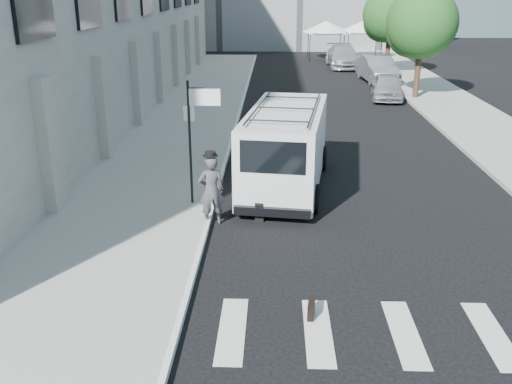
# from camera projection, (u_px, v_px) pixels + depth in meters

# --- Properties ---
(ground) EXTENTS (120.00, 120.00, 0.00)m
(ground) POSITION_uv_depth(u_px,v_px,m) (284.00, 258.00, 13.42)
(ground) COLOR black
(ground) RESTS_ON ground
(sidewalk_left) EXTENTS (4.50, 48.00, 0.15)m
(sidewalk_left) POSITION_uv_depth(u_px,v_px,m) (195.00, 112.00, 28.55)
(sidewalk_left) COLOR gray
(sidewalk_left) RESTS_ON ground
(sidewalk_right) EXTENTS (4.00, 56.00, 0.15)m
(sidewalk_right) POSITION_uv_depth(u_px,v_px,m) (440.00, 98.00, 31.89)
(sidewalk_right) COLOR gray
(sidewalk_right) RESTS_ON ground
(sign_pole) EXTENTS (1.03, 0.07, 3.50)m
(sign_pole) POSITION_uv_depth(u_px,v_px,m) (198.00, 117.00, 15.59)
(sign_pole) COLOR black
(sign_pole) RESTS_ON sidewalk_left
(tree_near) EXTENTS (3.80, 3.83, 6.03)m
(tree_near) POSITION_uv_depth(u_px,v_px,m) (419.00, 26.00, 30.74)
(tree_near) COLOR black
(tree_near) RESTS_ON ground
(tree_far) EXTENTS (3.80, 3.83, 6.03)m
(tree_far) POSITION_uv_depth(u_px,v_px,m) (388.00, 17.00, 39.19)
(tree_far) COLOR black
(tree_far) RESTS_ON ground
(tent_left) EXTENTS (4.00, 4.00, 3.20)m
(tent_left) POSITION_uv_depth(u_px,v_px,m) (326.00, 27.00, 48.04)
(tent_left) COLOR black
(tent_left) RESTS_ON ground
(tent_right) EXTENTS (4.00, 4.00, 3.20)m
(tent_right) POSITION_uv_depth(u_px,v_px,m) (363.00, 26.00, 48.41)
(tent_right) COLOR black
(tent_right) RESTS_ON ground
(businessman) EXTENTS (0.80, 0.64, 1.90)m
(businessman) POSITION_uv_depth(u_px,v_px,m) (211.00, 191.00, 15.03)
(businessman) COLOR #3E3E40
(businessman) RESTS_ON ground
(briefcase) EXTENTS (0.18, 0.45, 0.34)m
(briefcase) POSITION_uv_depth(u_px,v_px,m) (311.00, 309.00, 11.01)
(briefcase) COLOR black
(briefcase) RESTS_ON ground
(suitcase) EXTENTS (0.27, 0.40, 1.06)m
(suitcase) POSITION_uv_depth(u_px,v_px,m) (260.00, 210.00, 15.53)
(suitcase) COLOR black
(suitcase) RESTS_ON ground
(cargo_van) EXTENTS (3.00, 6.85, 2.48)m
(cargo_van) POSITION_uv_depth(u_px,v_px,m) (286.00, 146.00, 17.89)
(cargo_van) COLOR silver
(cargo_van) RESTS_ON ground
(parked_car_a) EXTENTS (2.18, 4.30, 1.40)m
(parked_car_a) POSITION_uv_depth(u_px,v_px,m) (387.00, 87.00, 31.81)
(parked_car_a) COLOR #9D9EA4
(parked_car_a) RESTS_ON ground
(parked_car_b) EXTENTS (2.28, 5.23, 1.67)m
(parked_car_b) POSITION_uv_depth(u_px,v_px,m) (378.00, 69.00, 37.37)
(parked_car_b) COLOR slate
(parked_car_b) RESTS_ON ground
(parked_car_c) EXTENTS (2.49, 5.75, 1.65)m
(parked_car_c) POSITION_uv_depth(u_px,v_px,m) (343.00, 56.00, 44.15)
(parked_car_c) COLOR #94979B
(parked_car_c) RESTS_ON ground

